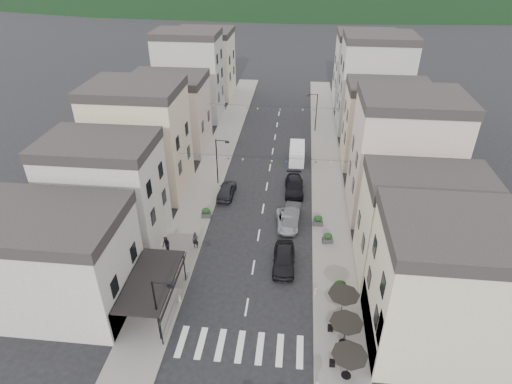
% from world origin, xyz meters
% --- Properties ---
extents(ground, '(700.00, 700.00, 0.00)m').
position_xyz_m(ground, '(0.00, 0.00, 0.00)').
color(ground, black).
rests_on(ground, ground).
extents(sidewalk_left, '(4.00, 76.00, 0.12)m').
position_xyz_m(sidewalk_left, '(-7.50, 32.00, 0.06)').
color(sidewalk_left, slate).
rests_on(sidewalk_left, ground).
extents(sidewalk_right, '(4.00, 76.00, 0.12)m').
position_xyz_m(sidewalk_right, '(7.50, 32.00, 0.06)').
color(sidewalk_right, slate).
rests_on(sidewalk_right, ground).
extents(boutique_building, '(12.00, 8.00, 8.00)m').
position_xyz_m(boutique_building, '(-15.50, 5.00, 4.00)').
color(boutique_building, '#A8A59A').
rests_on(boutique_building, ground).
extents(bistro_building, '(10.00, 8.00, 10.00)m').
position_xyz_m(bistro_building, '(14.50, 4.00, 5.00)').
color(bistro_building, beige).
rests_on(bistro_building, ground).
extents(boutique_awning, '(3.77, 7.50, 3.28)m').
position_xyz_m(boutique_awning, '(-7.25, 5.00, 3.11)').
color(boutique_awning, black).
rests_on(boutique_awning, ground).
extents(buildings_row_left, '(10.20, 54.16, 14.00)m').
position_xyz_m(buildings_row_left, '(-14.50, 37.75, 6.12)').
color(buildings_row_left, '#A8A59A').
rests_on(buildings_row_left, ground).
extents(buildings_row_right, '(10.20, 54.16, 14.50)m').
position_xyz_m(buildings_row_right, '(14.50, 36.59, 6.32)').
color(buildings_row_right, beige).
rests_on(buildings_row_right, ground).
extents(cafe_terrace, '(2.50, 8.10, 2.53)m').
position_xyz_m(cafe_terrace, '(7.70, 2.80, 2.36)').
color(cafe_terrace, black).
rests_on(cafe_terrace, ground).
extents(streetlamp_left_near, '(1.70, 0.56, 6.00)m').
position_xyz_m(streetlamp_left_near, '(-5.82, 2.00, 3.70)').
color(streetlamp_left_near, black).
rests_on(streetlamp_left_near, ground).
extents(streetlamp_left_far, '(1.70, 0.56, 6.00)m').
position_xyz_m(streetlamp_left_far, '(-5.82, 26.00, 3.70)').
color(streetlamp_left_far, black).
rests_on(streetlamp_left_far, ground).
extents(streetlamp_right_far, '(1.70, 0.56, 6.00)m').
position_xyz_m(streetlamp_right_far, '(5.82, 44.00, 3.70)').
color(streetlamp_right_far, black).
rests_on(streetlamp_right_far, ground).
extents(bollards, '(11.66, 10.26, 0.60)m').
position_xyz_m(bollards, '(0.00, 5.50, 0.42)').
color(bollards, gray).
rests_on(bollards, ground).
extents(bunting_near, '(19.00, 0.28, 0.62)m').
position_xyz_m(bunting_near, '(0.00, 22.00, 5.65)').
color(bunting_near, black).
rests_on(bunting_near, ground).
extents(bunting_far, '(19.00, 0.28, 0.62)m').
position_xyz_m(bunting_far, '(0.00, 38.00, 5.65)').
color(bunting_far, black).
rests_on(bunting_far, ground).
extents(parked_car_a, '(2.10, 5.06, 1.71)m').
position_xyz_m(parked_car_a, '(2.80, 11.47, 0.86)').
color(parked_car_a, black).
rests_on(parked_car_a, ground).
extents(parked_car_b, '(2.05, 4.91, 1.58)m').
position_xyz_m(parked_car_b, '(3.29, 18.81, 0.79)').
color(parked_car_b, '#373739').
rests_on(parked_car_b, ground).
extents(parked_car_c, '(2.67, 4.80, 1.27)m').
position_xyz_m(parked_car_c, '(2.80, 17.95, 0.64)').
color(parked_car_c, gray).
rests_on(parked_car_c, ground).
extents(parked_car_d, '(2.42, 5.45, 1.56)m').
position_xyz_m(parked_car_d, '(3.35, 25.02, 0.78)').
color(parked_car_d, black).
rests_on(parked_car_d, ground).
extents(parked_car_e, '(1.94, 4.60, 1.55)m').
position_xyz_m(parked_car_e, '(-4.56, 23.27, 0.78)').
color(parked_car_e, black).
rests_on(parked_car_e, ground).
extents(delivery_van, '(2.00, 5.01, 2.40)m').
position_xyz_m(delivery_van, '(3.47, 33.45, 1.18)').
color(delivery_van, silver).
rests_on(delivery_van, ground).
extents(pedestrian_a, '(0.68, 0.48, 1.75)m').
position_xyz_m(pedestrian_a, '(-5.94, 13.21, 1.00)').
color(pedestrian_a, black).
rests_on(pedestrian_a, sidewalk_left).
extents(pedestrian_b, '(1.13, 1.12, 1.84)m').
position_xyz_m(pedestrian_b, '(-8.56, 12.11, 1.04)').
color(pedestrian_b, '#251F2A').
rests_on(pedestrian_b, sidewalk_left).
extents(planter_la, '(1.05, 0.66, 1.11)m').
position_xyz_m(planter_la, '(-7.32, 8.30, 0.66)').
color(planter_la, '#303032').
rests_on(planter_la, sidewalk_left).
extents(planter_lb, '(1.12, 0.71, 1.18)m').
position_xyz_m(planter_lb, '(-6.00, 18.50, 0.69)').
color(planter_lb, '#2E2D30').
rests_on(planter_lb, sidewalk_left).
extents(planter_ra, '(1.20, 0.74, 1.28)m').
position_xyz_m(planter_ra, '(7.77, 8.46, 0.74)').
color(planter_ra, '#2D2D2F').
rests_on(planter_ra, sidewalk_right).
extents(planter_rb, '(1.11, 0.73, 1.15)m').
position_xyz_m(planter_rb, '(6.98, 15.36, 0.68)').
color(planter_rb, '#303032').
rests_on(planter_rb, sidewalk_right).
extents(planter_rc, '(1.07, 0.60, 1.19)m').
position_xyz_m(planter_rc, '(6.07, 18.30, 0.70)').
color(planter_rc, '#303033').
rests_on(planter_rc, sidewalk_right).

